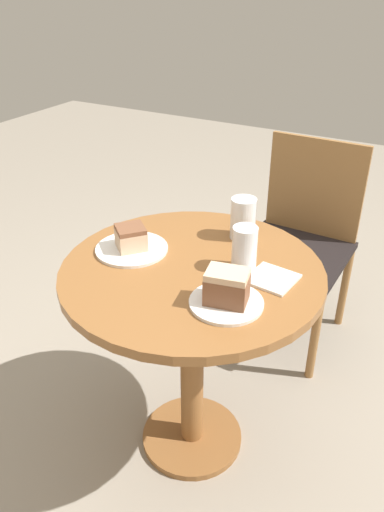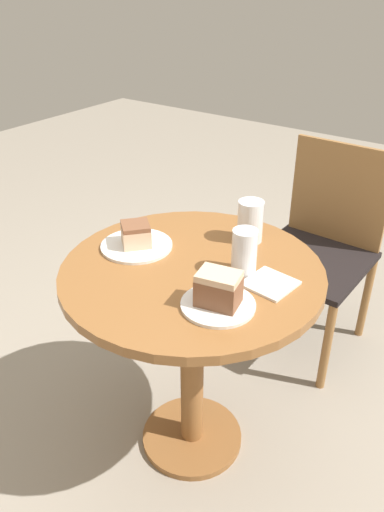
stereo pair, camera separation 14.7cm
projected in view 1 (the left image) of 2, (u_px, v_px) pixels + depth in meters
The scene contains 10 objects.
ground_plane at pixel (192, 438), 1.86m from camera, with size 8.00×8.00×0.00m, color gray.
table at pixel (192, 312), 1.57m from camera, with size 0.79×0.79×0.75m.
chair at pixel (298, 240), 2.22m from camera, with size 0.47×0.49×0.89m.
plate_near at pixel (226, 303), 1.32m from camera, with size 0.20×0.20×0.01m.
plate_far at pixel (131, 249), 1.57m from camera, with size 0.23×0.23×0.01m.
cake_slice_near at pixel (227, 287), 1.30m from camera, with size 0.12×0.10×0.09m.
cake_slice_far at pixel (130, 238), 1.55m from camera, with size 0.12×0.12×0.07m.
glass_lemonade at pixel (243, 221), 1.62m from camera, with size 0.08×0.08×0.14m.
glass_water at pixel (244, 251), 1.45m from camera, with size 0.07×0.07×0.14m.
napkin_stack at pixel (272, 279), 1.43m from camera, with size 0.14×0.14×0.01m.
Camera 1 is at (0.61, -1.11, 1.52)m, focal length 35.00 mm.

